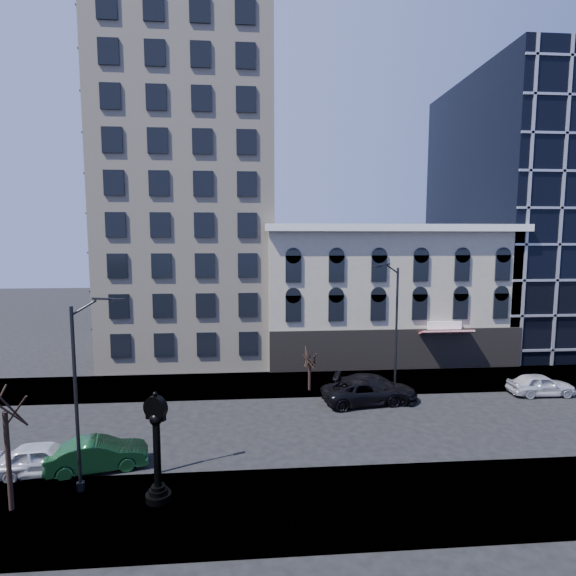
{
  "coord_description": "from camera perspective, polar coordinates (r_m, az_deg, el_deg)",
  "views": [
    {
      "loc": [
        -0.41,
        -25.78,
        11.31
      ],
      "look_at": [
        2.0,
        4.0,
        8.0
      ],
      "focal_mm": 28.0,
      "sensor_mm": 36.0,
      "label": 1
    }
  ],
  "objects": [
    {
      "name": "car_near_b",
      "position": [
        25.24,
        -22.96,
        -18.88
      ],
      "size": [
        4.92,
        2.7,
        1.54
      ],
      "primitive_type": "imported",
      "rotation": [
        0.0,
        0.0,
        1.81
      ],
      "color": "#143F1E",
      "rests_on": "ground"
    },
    {
      "name": "street_clock",
      "position": [
        21.05,
        -16.3,
        -19.32
      ],
      "size": [
        1.09,
        1.09,
        4.8
      ],
      "rotation": [
        0.0,
        0.0,
        -0.44
      ],
      "color": "black",
      "rests_on": "sidewalk_near"
    },
    {
      "name": "sidewalk_far",
      "position": [
        35.61,
        -3.81,
        -12.11
      ],
      "size": [
        160.0,
        6.0,
        0.12
      ],
      "primitive_type": "cube",
      "color": "gray",
      "rests_on": "ground"
    },
    {
      "name": "glass_office",
      "position": [
        56.89,
        30.45,
        8.17
      ],
      "size": [
        20.0,
        20.15,
        28.0
      ],
      "color": "black",
      "rests_on": "ground"
    },
    {
      "name": "bare_tree_near",
      "position": [
        21.77,
        -32.44,
        -10.88
      ],
      "size": [
        3.95,
        3.95,
        6.77
      ],
      "color": "black",
      "rests_on": "sidewalk_near"
    },
    {
      "name": "car_far_c",
      "position": [
        37.93,
        29.41,
        -10.63
      ],
      "size": [
        4.6,
        1.94,
        1.55
      ],
      "primitive_type": "imported",
      "rotation": [
        0.0,
        0.0,
        1.55
      ],
      "color": "silver",
      "rests_on": "ground"
    },
    {
      "name": "bare_tree_far",
      "position": [
        33.39,
        2.77,
        -8.33
      ],
      "size": [
        2.13,
        2.13,
        3.66
      ],
      "color": "black",
      "rests_on": "sidewalk_far"
    },
    {
      "name": "ground",
      "position": [
        28.16,
        -3.57,
        -17.38
      ],
      "size": [
        160.0,
        160.0,
        0.0
      ],
      "primitive_type": "plane",
      "color": "black",
      "rests_on": "ground"
    },
    {
      "name": "street_lamp_near",
      "position": [
        21.54,
        -23.91,
        -6.42
      ],
      "size": [
        2.18,
        1.03,
        8.8
      ],
      "rotation": [
        0.0,
        0.0,
        0.37
      ],
      "color": "black",
      "rests_on": "sidewalk_near"
    },
    {
      "name": "street_lamp_far",
      "position": [
        33.26,
        12.82,
        -0.65
      ],
      "size": [
        2.33,
        1.23,
        9.6
      ],
      "rotation": [
        0.0,
        0.0,
        3.56
      ],
      "color": "black",
      "rests_on": "sidewalk_far"
    },
    {
      "name": "car_far_b",
      "position": [
        32.99,
        10.99,
        -12.3
      ],
      "size": [
        6.23,
        4.01,
        1.68
      ],
      "primitive_type": "imported",
      "rotation": [
        0.0,
        0.0,
        1.26
      ],
      "color": "black",
      "rests_on": "ground"
    },
    {
      "name": "victorian_row",
      "position": [
        43.8,
        11.87,
        -0.78
      ],
      "size": [
        22.6,
        11.19,
        12.5
      ],
      "color": "#B1A891",
      "rests_on": "ground"
    },
    {
      "name": "car_near_a",
      "position": [
        25.98,
        -28.6,
        -18.45
      ],
      "size": [
        4.61,
        2.26,
        1.51
      ],
      "primitive_type": "imported",
      "rotation": [
        0.0,
        0.0,
        1.68
      ],
      "color": "silver",
      "rests_on": "ground"
    },
    {
      "name": "car_far_a",
      "position": [
        32.11,
        9.59,
        -12.88
      ],
      "size": [
        6.11,
        3.53,
        1.6
      ],
      "primitive_type": "imported",
      "rotation": [
        0.0,
        0.0,
        1.73
      ],
      "color": "black",
      "rests_on": "ground"
    },
    {
      "name": "cream_tower",
      "position": [
        45.73,
        -12.21,
        16.27
      ],
      "size": [
        15.9,
        15.4,
        42.5
      ],
      "color": "beige",
      "rests_on": "ground"
    },
    {
      "name": "sidewalk_near",
      "position": [
        21.05,
        -3.11,
        -26.0
      ],
      "size": [
        160.0,
        6.0,
        0.12
      ],
      "primitive_type": "cube",
      "color": "gray",
      "rests_on": "ground"
    }
  ]
}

